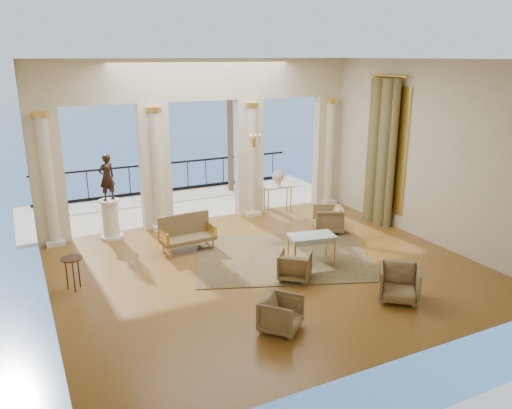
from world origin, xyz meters
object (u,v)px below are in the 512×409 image
armchair_d (295,264)px  statue (107,177)px  pedestal (111,220)px  console_table (278,191)px  armchair_a (281,312)px  game_table (312,238)px  settee (187,233)px  side_table (72,262)px  armchair_c (328,218)px  armchair_b (399,282)px

armchair_d → statue: statue is taller
pedestal → console_table: size_ratio=1.18×
statue → armchair_a: bearing=84.5°
statue → pedestal: bearing=113.1°
game_table → console_table: bearing=83.0°
armchair_d → settee: settee is taller
settee → console_table: size_ratio=1.54×
game_table → pedestal: bearing=145.7°
console_table → side_table: 6.77m
armchair_c → pedestal: size_ratio=0.74×
armchair_d → statue: (-3.01, 4.24, 1.30)m
armchair_a → console_table: console_table is taller
pedestal → side_table: pedestal is taller
pedestal → statue: size_ratio=0.88×
armchair_b → console_table: size_ratio=0.87×
game_table → armchair_a: bearing=-121.7°
console_table → side_table: size_ratio=1.26×
statue → console_table: (4.94, 0.04, -0.94)m
statue → console_table: 5.02m
settee → armchair_d: bearing=-64.2°
settee → pedestal: 2.20m
armchair_a → armchair_b: bearing=-42.1°
armchair_c → statue: 5.84m
armchair_b → game_table: armchair_b is taller
armchair_b → settee: bearing=162.7°
armchair_c → settee: size_ratio=0.57×
game_table → armchair_c: bearing=57.2°
armchair_c → armchair_a: bearing=-16.3°
armchair_a → side_table: 4.41m
pedestal → statue: 1.13m
armchair_c → side_table: size_ratio=1.10×
settee → statue: 2.51m
armchair_d → settee: 3.04m
armchair_b → side_table: size_ratio=1.10×
armchair_c → game_table: (-1.59, -1.67, 0.25)m
armchair_b → armchair_c: size_ratio=1.00×
armchair_d → settee: (-1.50, 2.64, 0.10)m
armchair_a → game_table: game_table is taller
statue → settee: bearing=111.4°
pedestal → settee: bearing=-46.7°
settee → game_table: settee is taller
armchair_c → side_table: (-6.59, -0.63, 0.22)m
settee → armchair_b: bearing=-60.8°
armchair_a → game_table: (1.99, 2.18, 0.30)m
armchair_b → game_table: bearing=144.8°
armchair_c → pedestal: bearing=-84.6°
pedestal → console_table: (4.94, 0.04, 0.19)m
game_table → side_table: 5.11m
armchair_b → statue: size_ratio=0.65×
console_table → settee: bearing=-155.4°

